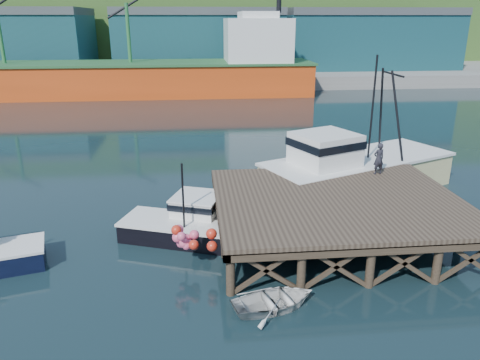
{
  "coord_description": "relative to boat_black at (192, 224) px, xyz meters",
  "views": [
    {
      "loc": [
        -1.46,
        -20.84,
        10.44
      ],
      "look_at": [
        0.86,
        2.0,
        2.5
      ],
      "focal_mm": 35.0,
      "sensor_mm": 36.0,
      "label": 1
    }
  ],
  "objects": [
    {
      "name": "ground",
      "position": [
        1.71,
        -0.61,
        -0.77
      ],
      "size": [
        300.0,
        300.0,
        0.0
      ],
      "primitive_type": "plane",
      "color": "black",
      "rests_on": "ground"
    },
    {
      "name": "wharf",
      "position": [
        7.21,
        -0.8,
        1.17
      ],
      "size": [
        12.0,
        10.0,
        2.62
      ],
      "color": "brown",
      "rests_on": "ground"
    },
    {
      "name": "far_quay",
      "position": [
        1.71,
        69.39,
        0.23
      ],
      "size": [
        160.0,
        40.0,
        2.0
      ],
      "primitive_type": "cube",
      "color": "gray",
      "rests_on": "ground"
    },
    {
      "name": "warehouse_mid",
      "position": [
        1.71,
        64.39,
        5.73
      ],
      "size": [
        28.0,
        16.0,
        9.0
      ],
      "primitive_type": "cube",
      "color": "#1A4959",
      "rests_on": "far_quay"
    },
    {
      "name": "warehouse_right",
      "position": [
        31.71,
        64.39,
        5.73
      ],
      "size": [
        30.0,
        16.0,
        9.0
      ],
      "primitive_type": "cube",
      "color": "#1A4959",
      "rests_on": "far_quay"
    },
    {
      "name": "cargo_ship",
      "position": [
        -6.75,
        47.39,
        2.54
      ],
      "size": [
        55.5,
        10.0,
        13.75
      ],
      "color": "#E14915",
      "rests_on": "ground"
    },
    {
      "name": "hillside",
      "position": [
        1.71,
        99.39,
        10.23
      ],
      "size": [
        220.0,
        50.0,
        22.0
      ],
      "primitive_type": "cube",
      "color": "#2D511E",
      "rests_on": "ground"
    },
    {
      "name": "boat_black",
      "position": [
        0.0,
        0.0,
        0.0
      ],
      "size": [
        7.23,
        6.0,
        4.19
      ],
      "rotation": [
        0.0,
        0.0,
        -0.35
      ],
      "color": "black",
      "rests_on": "ground"
    },
    {
      "name": "trawler",
      "position": [
        10.29,
        5.89,
        0.97
      ],
      "size": [
        13.36,
        9.18,
        8.45
      ],
      "rotation": [
        0.0,
        0.0,
        0.41
      ],
      "color": "beige",
      "rests_on": "ground"
    },
    {
      "name": "dinghy",
      "position": [
        3.1,
        -6.41,
        -0.43
      ],
      "size": [
        3.75,
        3.08,
        0.67
      ],
      "primitive_type": "imported",
      "rotation": [
        0.0,
        0.0,
        1.83
      ],
      "color": "silver",
      "rests_on": "ground"
    },
    {
      "name": "dockworker",
      "position": [
        10.52,
        2.76,
        2.25
      ],
      "size": [
        0.73,
        0.56,
        1.79
      ],
      "primitive_type": "imported",
      "rotation": [
        0.0,
        0.0,
        3.37
      ],
      "color": "#212029",
      "rests_on": "wharf"
    }
  ]
}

